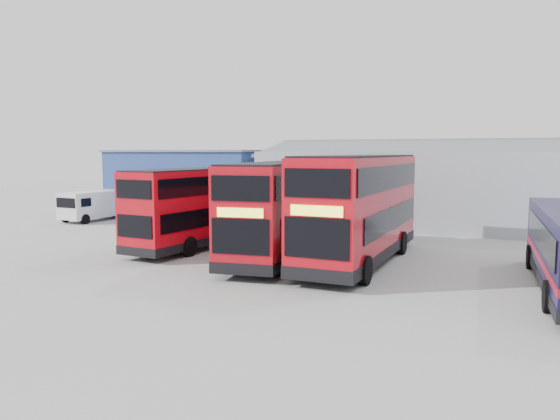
% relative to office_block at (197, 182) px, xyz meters
% --- Properties ---
extents(ground_plane, '(120.00, 120.00, 0.00)m').
position_rel_office_block_xyz_m(ground_plane, '(14.00, -17.99, -2.58)').
color(ground_plane, gray).
rests_on(ground_plane, ground).
extents(office_block, '(12.30, 8.32, 5.12)m').
position_rel_office_block_xyz_m(office_block, '(0.00, 0.00, 0.00)').
color(office_block, navy).
rests_on(office_block, ground).
extents(maintenance_shed, '(30.50, 12.00, 5.89)m').
position_rel_office_block_xyz_m(maintenance_shed, '(22.00, 2.01, 0.02)').
color(maintenance_shed, '#9AA1A9').
rests_on(maintenance_shed, ground).
extents(double_decker_left, '(3.29, 9.95, 4.14)m').
position_rel_office_block_xyz_m(double_decker_left, '(8.11, -12.85, -0.52)').
color(double_decker_left, '#B70A15').
rests_on(double_decker_left, ground).
extents(double_decker_centre, '(3.97, 10.88, 4.50)m').
position_rel_office_block_xyz_m(double_decker_centre, '(13.03, -14.06, -0.34)').
color(double_decker_centre, '#B70A15').
rests_on(double_decker_centre, ground).
extents(double_decker_right, '(3.08, 11.49, 4.83)m').
position_rel_office_block_xyz_m(double_decker_right, '(16.87, -13.65, -0.17)').
color(double_decker_right, '#B70A15').
rests_on(double_decker_right, ground).
extents(panel_van, '(2.37, 5.02, 2.14)m').
position_rel_office_block_xyz_m(panel_van, '(-4.85, -6.46, -1.39)').
color(panel_van, silver).
rests_on(panel_van, ground).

